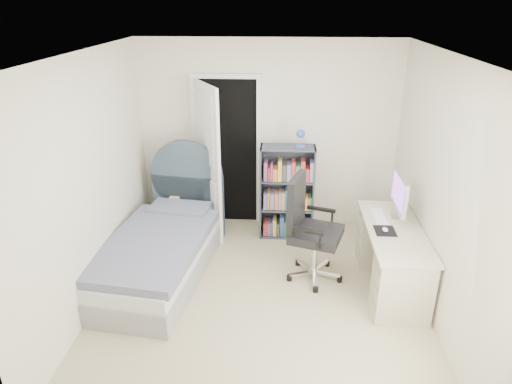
# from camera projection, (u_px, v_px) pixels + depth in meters

# --- Properties ---
(room_shell) EXTENTS (3.50, 3.70, 2.60)m
(room_shell) POSITION_uv_depth(u_px,v_px,m) (261.00, 188.00, 4.41)
(room_shell) COLOR tan
(room_shell) RESTS_ON ground
(door) EXTENTS (0.92, 0.74, 2.06)m
(door) POSITION_uv_depth(u_px,v_px,m) (215.00, 156.00, 5.95)
(door) COLOR black
(door) RESTS_ON ground
(bed) EXTENTS (1.25, 2.23, 1.30)m
(bed) POSITION_uv_depth(u_px,v_px,m) (162.00, 248.00, 5.23)
(bed) COLOR gray
(bed) RESTS_ON ground
(nightstand) EXTENTS (0.36, 0.36, 0.53)m
(nightstand) POSITION_uv_depth(u_px,v_px,m) (178.00, 209.00, 6.08)
(nightstand) COLOR #D4B982
(nightstand) RESTS_ON ground
(floor_lamp) EXTENTS (0.19, 0.19, 1.33)m
(floor_lamp) POSITION_uv_depth(u_px,v_px,m) (204.00, 189.00, 6.19)
(floor_lamp) COLOR silver
(floor_lamp) RESTS_ON ground
(bookcase) EXTENTS (0.69, 0.30, 1.47)m
(bookcase) POSITION_uv_depth(u_px,v_px,m) (288.00, 195.00, 5.92)
(bookcase) COLOR #3A4250
(bookcase) RESTS_ON ground
(desk) EXTENTS (0.58, 1.45, 1.19)m
(desk) POSITION_uv_depth(u_px,v_px,m) (392.00, 255.00, 4.92)
(desk) COLOR beige
(desk) RESTS_ON ground
(office_chair) EXTENTS (0.67, 0.69, 1.20)m
(office_chair) POSITION_uv_depth(u_px,v_px,m) (308.00, 224.00, 5.00)
(office_chair) COLOR silver
(office_chair) RESTS_ON ground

